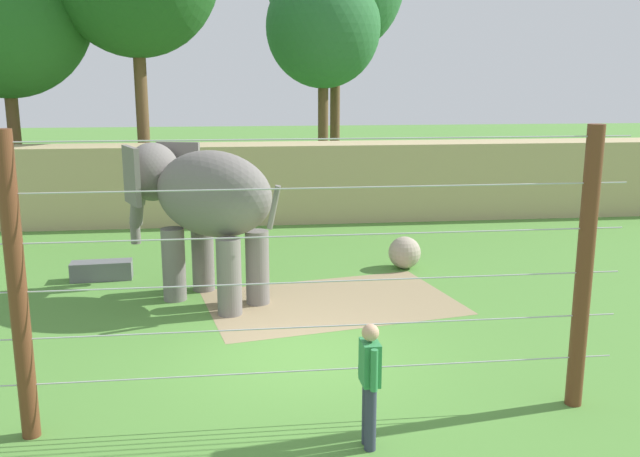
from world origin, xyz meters
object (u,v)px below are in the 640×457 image
enrichment_ball (405,253)px  feed_trough (102,270)px  zookeeper (370,380)px  elephant (201,199)px

enrichment_ball → feed_trough: 7.38m
enrichment_ball → zookeeper: bearing=-106.8°
enrichment_ball → feed_trough: enrichment_ball is taller
elephant → zookeeper: size_ratio=2.27×
elephant → zookeeper: 6.97m
elephant → enrichment_ball: bearing=20.7°
elephant → enrichment_ball: (4.88, 1.85, -1.78)m
elephant → enrichment_ball: elephant is taller
elephant → enrichment_ball: 5.52m
enrichment_ball → feed_trough: bearing=-179.2°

